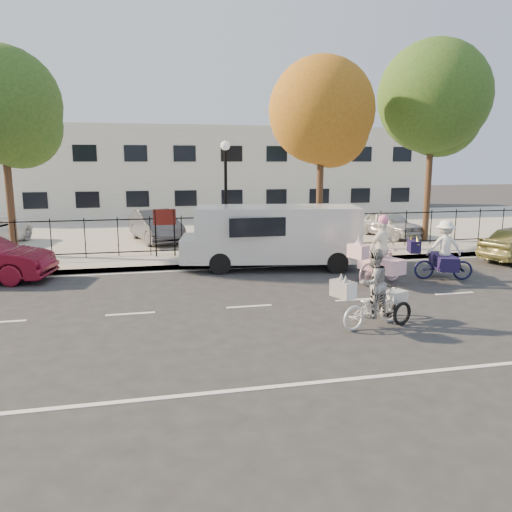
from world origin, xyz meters
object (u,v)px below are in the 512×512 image
object	(u,v)px
unicorn_bike	(381,259)
bull_bike	(443,256)
white_van	(274,234)
zebra_trike	(373,297)
lot_car_c	(156,226)
lamppost	(226,177)
lot_car_d	(389,224)

from	to	relation	value
unicorn_bike	bull_bike	xyz separation A→B (m)	(2.21, 0.11, -0.03)
white_van	unicorn_bike	bearing A→B (deg)	-38.25
zebra_trike	lot_car_c	distance (m)	13.47
bull_bike	lot_car_c	xyz separation A→B (m)	(-8.76, 8.88, 0.10)
lamppost	bull_bike	world-z (taller)	lamppost
zebra_trike	lot_car_c	xyz separation A→B (m)	(-4.54, 12.68, 0.16)
unicorn_bike	lamppost	bearing A→B (deg)	16.14
zebra_trike	bull_bike	distance (m)	5.68
lamppost	unicorn_bike	distance (m)	6.96
unicorn_bike	white_van	world-z (taller)	white_van
lot_car_c	lot_car_d	bearing A→B (deg)	-18.41
lamppost	zebra_trike	xyz separation A→B (m)	(1.92, -8.94, -2.42)
lot_car_d	lot_car_c	bearing A→B (deg)	159.47
zebra_trike	unicorn_bike	bearing A→B (deg)	-48.68
unicorn_bike	bull_bike	size ratio (longest dim) A/B	1.02
zebra_trike	unicorn_bike	size ratio (longest dim) A/B	0.97
white_van	bull_bike	bearing A→B (deg)	-20.30
bull_bike	lot_car_d	bearing A→B (deg)	1.12
zebra_trike	unicorn_bike	world-z (taller)	unicorn_bike
unicorn_bike	bull_bike	bearing A→B (deg)	-107.77
lamppost	lot_car_c	xyz separation A→B (m)	(-2.61, 3.74, -2.25)
lamppost	bull_bike	bearing A→B (deg)	-39.92
unicorn_bike	lot_car_c	distance (m)	11.13
zebra_trike	white_van	distance (m)	6.69
lot_car_d	zebra_trike	bearing A→B (deg)	-134.84
lot_car_d	white_van	bearing A→B (deg)	-159.88
lot_car_c	bull_bike	bearing A→B (deg)	-59.45
unicorn_bike	bull_bike	distance (m)	2.21
lamppost	lot_car_c	distance (m)	5.09
bull_bike	lot_car_d	distance (m)	8.35
zebra_trike	lot_car_d	distance (m)	13.50
zebra_trike	bull_bike	bearing A→B (deg)	-68.06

